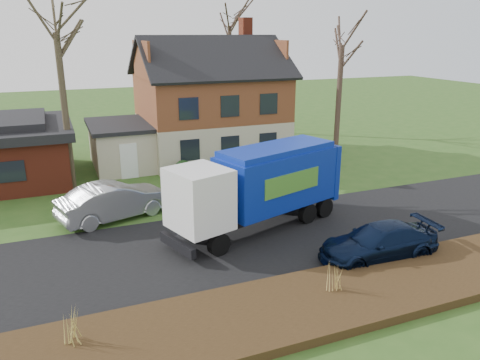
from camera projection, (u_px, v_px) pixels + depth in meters
name	position (u px, v px, depth m)	size (l,w,h in m)	color
ground	(273.00, 237.00, 19.84)	(120.00, 120.00, 0.00)	#2D531B
road	(273.00, 236.00, 19.84)	(80.00, 7.00, 0.02)	black
mulch_verge	(344.00, 296.00, 15.11)	(80.00, 3.50, 0.30)	black
main_house	(203.00, 99.00, 31.45)	(12.95, 8.95, 9.26)	#C0B79B
garbage_truck	(262.00, 183.00, 20.13)	(8.65, 4.68, 3.58)	black
silver_sedan	(115.00, 201.00, 21.58)	(1.80, 5.17, 1.70)	#AAAEB2
navy_wagon	(378.00, 243.00, 17.70)	(1.90, 4.68, 1.36)	black
tree_front_west	(53.00, 7.00, 23.27)	(3.88, 3.88, 11.52)	#453B29
tree_front_east	(343.00, 24.00, 28.72)	(3.88, 3.88, 10.78)	#453329
tree_back	(229.00, 11.00, 38.29)	(3.78, 3.78, 11.96)	#3F2E26
grass_clump_west	(74.00, 326.00, 12.49)	(0.37, 0.31, 0.99)	tan
grass_clump_mid	(335.00, 276.00, 15.02)	(0.35, 0.29, 0.98)	tan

